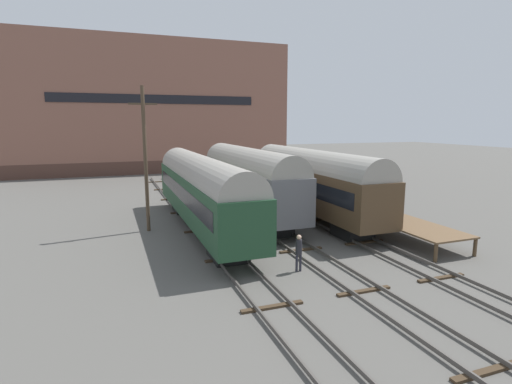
{
  "coord_description": "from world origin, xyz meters",
  "views": [
    {
      "loc": [
        -9.97,
        -22.54,
        7.2
      ],
      "look_at": [
        0.0,
        4.37,
        2.2
      ],
      "focal_mm": 28.0,
      "sensor_mm": 36.0,
      "label": 1
    }
  ],
  "objects_px": {
    "train_car_brown": "(312,180)",
    "train_car_grey": "(248,178)",
    "train_car_green": "(201,188)",
    "utility_pole": "(145,158)",
    "person_worker": "(299,249)",
    "bench": "(358,199)"
  },
  "relations": [
    {
      "from": "train_car_brown",
      "to": "train_car_grey",
      "type": "distance_m",
      "value": 4.85
    },
    {
      "from": "train_car_green",
      "to": "utility_pole",
      "type": "distance_m",
      "value": 4.14
    },
    {
      "from": "train_car_brown",
      "to": "utility_pole",
      "type": "height_order",
      "value": "utility_pole"
    },
    {
      "from": "person_worker",
      "to": "train_car_grey",
      "type": "bearing_deg",
      "value": 82.52
    },
    {
      "from": "utility_pole",
      "to": "train_car_grey",
      "type": "bearing_deg",
      "value": 11.7
    },
    {
      "from": "bench",
      "to": "utility_pole",
      "type": "xyz_separation_m",
      "value": [
        -14.99,
        2.25,
        3.34
      ]
    },
    {
      "from": "train_car_grey",
      "to": "person_worker",
      "type": "bearing_deg",
      "value": -97.48
    },
    {
      "from": "train_car_grey",
      "to": "bench",
      "type": "height_order",
      "value": "train_car_grey"
    },
    {
      "from": "train_car_grey",
      "to": "person_worker",
      "type": "height_order",
      "value": "train_car_grey"
    },
    {
      "from": "train_car_brown",
      "to": "utility_pole",
      "type": "distance_m",
      "value": 12.15
    },
    {
      "from": "train_car_green",
      "to": "bench",
      "type": "xyz_separation_m",
      "value": [
        11.56,
        -1.16,
        -1.31
      ]
    },
    {
      "from": "train_car_brown",
      "to": "train_car_green",
      "type": "xyz_separation_m",
      "value": [
        -8.53,
        -0.38,
        -0.09
      ]
    },
    {
      "from": "person_worker",
      "to": "utility_pole",
      "type": "distance_m",
      "value": 12.55
    },
    {
      "from": "train_car_brown",
      "to": "train_car_green",
      "type": "height_order",
      "value": "train_car_brown"
    },
    {
      "from": "train_car_brown",
      "to": "person_worker",
      "type": "height_order",
      "value": "train_car_brown"
    },
    {
      "from": "utility_pole",
      "to": "train_car_green",
      "type": "bearing_deg",
      "value": -17.57
    },
    {
      "from": "train_car_green",
      "to": "train_car_grey",
      "type": "bearing_deg",
      "value": 32.16
    },
    {
      "from": "train_car_brown",
      "to": "train_car_grey",
      "type": "height_order",
      "value": "train_car_grey"
    },
    {
      "from": "bench",
      "to": "person_worker",
      "type": "relative_size",
      "value": 0.75
    },
    {
      "from": "train_car_grey",
      "to": "train_car_green",
      "type": "bearing_deg",
      "value": -147.84
    },
    {
      "from": "person_worker",
      "to": "utility_pole",
      "type": "relative_size",
      "value": 0.19
    },
    {
      "from": "train_car_grey",
      "to": "utility_pole",
      "type": "distance_m",
      "value": 8.09
    }
  ]
}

